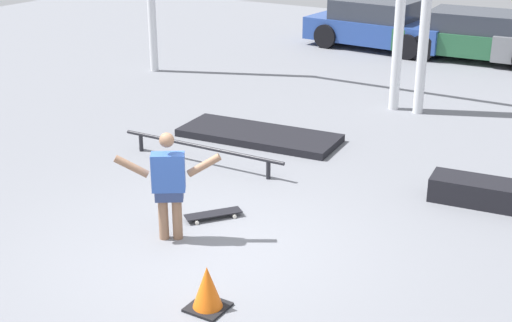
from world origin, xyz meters
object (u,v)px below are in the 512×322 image
(grind_box, at_px, (499,195))
(manual_pad, at_px, (259,135))
(parked_car_blue, at_px, (379,25))
(parked_car_green, at_px, (482,36))
(skateboarder, at_px, (169,182))
(grind_rail, at_px, (201,149))
(traffic_cone, at_px, (207,288))
(skateboard, at_px, (213,214))

(grind_box, bearing_deg, manual_pad, 170.73)
(parked_car_blue, distance_m, parked_car_green, 2.89)
(skateboarder, height_order, grind_box, skateboarder)
(skateboarder, relative_size, grind_box, 0.75)
(grind_rail, height_order, traffic_cone, traffic_cone)
(traffic_cone, bearing_deg, grind_box, 64.80)
(parked_car_green, height_order, traffic_cone, parked_car_green)
(skateboarder, distance_m, parked_car_green, 12.45)
(manual_pad, bearing_deg, parked_car_green, 78.54)
(skateboard, relative_size, grind_box, 0.39)
(manual_pad, bearing_deg, skateboarder, -75.22)
(grind_rail, distance_m, parked_car_green, 10.23)
(skateboard, distance_m, grind_box, 4.08)
(grind_rail, bearing_deg, skateboarder, -63.22)
(skateboarder, distance_m, manual_pad, 4.15)
(grind_box, height_order, parked_car_green, parked_car_green)
(manual_pad, relative_size, traffic_cone, 5.65)
(manual_pad, distance_m, traffic_cone, 5.61)
(skateboard, distance_m, parked_car_green, 11.67)
(parked_car_blue, bearing_deg, grind_box, -54.84)
(skateboarder, distance_m, traffic_cone, 1.84)
(skateboarder, xyz_separation_m, grind_rail, (-1.20, 2.37, -0.52))
(grind_rail, relative_size, traffic_cone, 6.00)
(skateboarder, bearing_deg, grind_rail, 82.92)
(manual_pad, xyz_separation_m, parked_car_green, (1.72, 8.48, 0.55))
(traffic_cone, bearing_deg, parked_car_green, 92.88)
(skateboard, xyz_separation_m, parked_car_green, (0.55, 11.65, 0.56))
(manual_pad, xyz_separation_m, parked_car_blue, (-1.17, 8.49, 0.58))
(skateboard, relative_size, traffic_cone, 1.48)
(skateboarder, relative_size, grind_rail, 0.47)
(grind_rail, bearing_deg, skateboard, -50.19)
(skateboard, relative_size, manual_pad, 0.26)
(manual_pad, height_order, traffic_cone, traffic_cone)
(parked_car_blue, relative_size, traffic_cone, 8.04)
(skateboard, bearing_deg, traffic_cone, -109.49)
(parked_car_green, bearing_deg, skateboarder, -96.19)
(manual_pad, xyz_separation_m, traffic_cone, (2.40, -5.06, 0.18))
(skateboarder, distance_m, grind_box, 4.73)
(grind_box, xyz_separation_m, parked_car_blue, (-5.61, 9.22, 0.47))
(skateboard, bearing_deg, skateboarder, -151.87)
(skateboarder, height_order, parked_car_green, skateboarder)
(skateboarder, xyz_separation_m, skateboard, (0.13, 0.78, -0.73))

